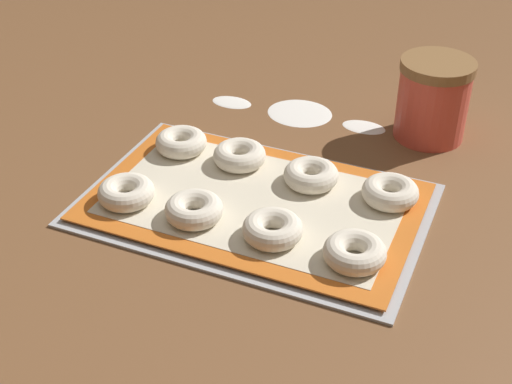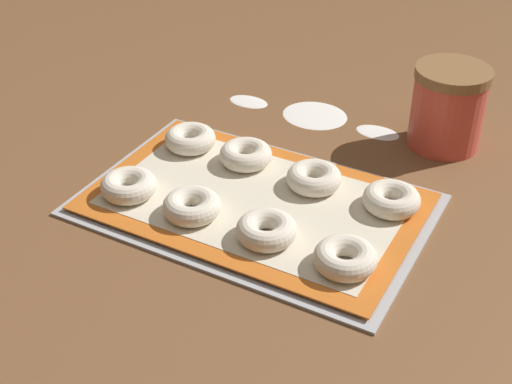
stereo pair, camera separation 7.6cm
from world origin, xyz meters
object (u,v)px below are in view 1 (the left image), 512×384
bagel_front_far_right (355,252)px  bagel_front_far_left (126,192)px  bagel_front_mid_right (273,229)px  bagel_back_mid_left (240,155)px  baking_tray (256,205)px  bagel_front_mid_left (194,209)px  bagel_back_mid_right (311,175)px  bagel_back_far_right (390,192)px  bagel_back_far_left (181,142)px  flour_canister (433,99)px

bagel_front_far_right → bagel_front_far_left: bearing=179.9°
bagel_front_mid_right → bagel_front_far_left: bearing=-179.3°
bagel_front_mid_right → bagel_back_mid_left: (-0.11, 0.15, 0.00)m
baking_tray → bagel_front_mid_left: size_ratio=5.98×
bagel_back_mid_right → bagel_back_mid_left: bearing=175.8°
bagel_back_mid_right → bagel_front_far_left: bearing=-147.1°
bagel_back_mid_right → bagel_back_far_right: (0.11, 0.00, 0.00)m
bagel_front_mid_left → bagel_front_mid_right: 0.11m
bagel_back_mid_left → bagel_back_mid_right: size_ratio=1.00×
bagel_front_mid_left → bagel_back_far_left: (-0.10, 0.15, 0.00)m
bagel_front_far_left → bagel_back_far_right: size_ratio=1.00×
bagel_back_mid_right → bagel_back_far_right: same height
bagel_front_far_right → bagel_back_mid_left: size_ratio=1.00×
bagel_front_mid_right → bagel_back_far_right: bearing=50.3°
bagel_front_mid_right → bagel_front_far_right: (0.11, -0.00, 0.00)m
bagel_front_far_left → bagel_back_mid_right: size_ratio=1.00×
bagel_back_far_left → bagel_back_mid_right: 0.21m
bagel_front_mid_left → bagel_back_mid_right: bearing=50.8°
baking_tray → bagel_back_mid_left: (-0.06, 0.08, 0.02)m
bagel_front_far_left → bagel_back_far_right: bearing=23.3°
bagel_front_far_right → bagel_back_mid_right: size_ratio=1.00×
bagel_front_far_left → baking_tray: bearing=23.4°
bagel_front_mid_right → bagel_back_far_right: (0.12, 0.14, 0.00)m
bagel_front_far_left → bagel_back_mid_left: bearing=55.4°
bagel_back_mid_right → bagel_front_mid_left: bearing=-129.2°
bagel_front_mid_left → bagel_back_far_left: size_ratio=1.00×
baking_tray → bagel_back_far_left: (-0.16, 0.08, 0.02)m
bagel_front_mid_left → bagel_front_far_right: 0.22m
bagel_front_mid_left → bagel_back_mid_right: same height
bagel_back_far_left → flour_canister: (0.34, 0.21, 0.04)m
baking_tray → bagel_front_mid_right: bagel_front_mid_right is taller
bagel_front_mid_left → bagel_back_mid_right: 0.18m
bagel_front_far_left → bagel_back_far_right: (0.33, 0.14, 0.00)m
bagel_front_far_left → bagel_back_far_left: (0.01, 0.15, 0.00)m
baking_tray → bagel_back_far_right: bearing=23.2°
bagel_front_mid_right → bagel_front_far_right: bearing=-1.8°
bagel_back_far_left → bagel_front_mid_left: bearing=-56.3°
bagel_back_far_left → bagel_front_mid_right: bearing=-34.9°
bagel_front_far_left → bagel_front_far_right: same height
baking_tray → bagel_front_far_right: size_ratio=5.98×
baking_tray → bagel_front_mid_left: bearing=-130.4°
bagel_front_far_left → bagel_front_far_right: size_ratio=1.00×
bagel_back_far_left → bagel_back_mid_left: bearing=0.2°
bagel_back_far_left → bagel_back_far_right: (0.33, -0.01, 0.00)m
baking_tray → flour_canister: size_ratio=3.61×
bagel_front_far_right → bagel_back_far_right: size_ratio=1.00×
bagel_front_far_left → bagel_back_mid_right: same height
bagel_front_mid_left → flour_canister: flour_canister is taller
bagel_front_far_left → bagel_front_mid_left: size_ratio=1.00×
bagel_back_far_left → bagel_back_mid_left: size_ratio=1.00×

